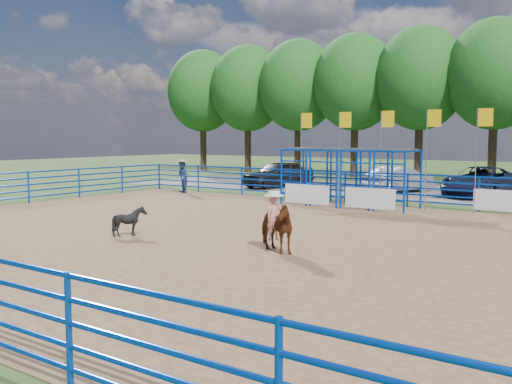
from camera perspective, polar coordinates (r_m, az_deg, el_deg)
ground at (r=16.93m, az=3.26°, el=-5.01°), size 120.00×120.00×0.00m
arena_dirt at (r=16.93m, az=3.26°, el=-4.97°), size 30.00×20.00×0.02m
gravel_strip at (r=32.54m, az=19.06°, el=-0.19°), size 40.00×10.00×0.01m
horse_and_rider at (r=15.25m, az=1.79°, el=-3.10°), size 1.78×1.33×2.24m
calf at (r=18.12m, az=-12.53°, el=-2.87°), size 0.99×0.92×0.93m
spectator_cowboy at (r=31.33m, az=-7.41°, el=1.56°), size 1.08×1.01×1.82m
car_a at (r=34.78m, az=2.24°, el=1.81°), size 3.15×5.07×1.61m
car_b at (r=32.47m, az=14.10°, el=1.22°), size 2.91×4.61×1.43m
car_c at (r=31.71m, az=21.49°, el=0.98°), size 3.13×5.76×1.53m
perimeter_fence at (r=16.81m, az=3.27°, el=-2.49°), size 30.10×20.10×1.50m
chute_assembly at (r=25.42m, az=10.02°, el=1.33°), size 19.32×2.41×4.20m
treeline at (r=41.37m, az=22.84°, el=11.30°), size 56.40×6.40×11.24m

